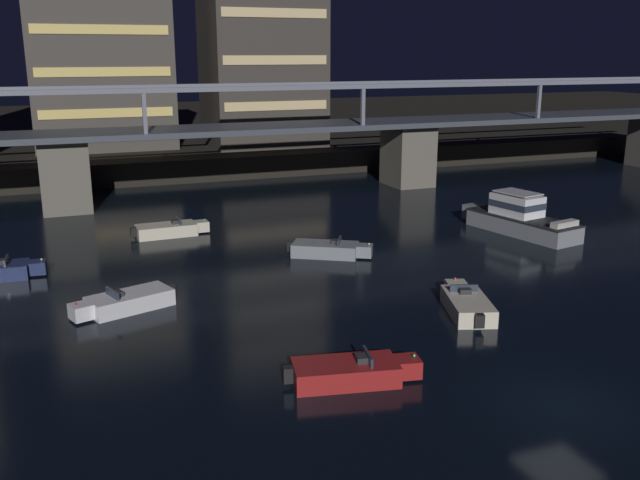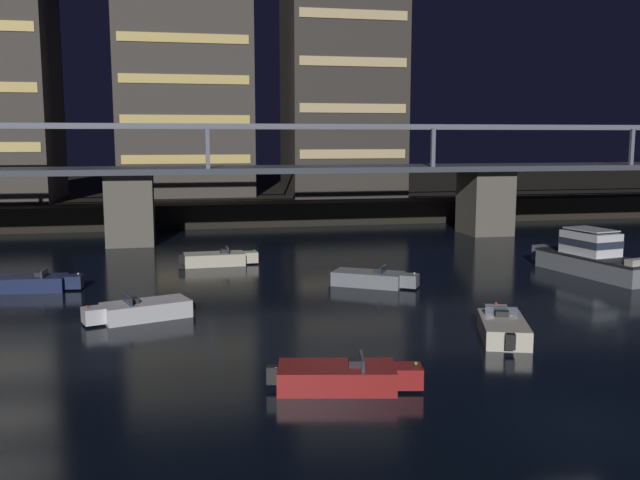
{
  "view_description": "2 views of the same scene",
  "coord_description": "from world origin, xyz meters",
  "views": [
    {
      "loc": [
        -16.01,
        -17.53,
        11.95
      ],
      "look_at": [
        -3.09,
        15.56,
        2.41
      ],
      "focal_mm": 39.31,
      "sensor_mm": 36.0,
      "label": 1
    },
    {
      "loc": [
        -11.6,
        -17.79,
        8.36
      ],
      "look_at": [
        -3.38,
        21.82,
        2.48
      ],
      "focal_mm": 39.8,
      "sensor_mm": 36.0,
      "label": 2
    }
  ],
  "objects": [
    {
      "name": "cabin_cruiser_near_left",
      "position": [
        13.54,
        20.79,
        1.05
      ],
      "size": [
        4.22,
        9.37,
        2.79
      ],
      "color": "gray",
      "rests_on": "ground"
    },
    {
      "name": "ground_plane",
      "position": [
        0.0,
        0.0,
        0.0
      ],
      "size": [
        400.0,
        400.0,
        0.0
      ],
      "primitive_type": "plane",
      "color": "black"
    },
    {
      "name": "speedboat_near_right",
      "position": [
        -8.86,
        28.66,
        0.41
      ],
      "size": [
        5.21,
        1.95,
        1.16
      ],
      "color": "beige",
      "rests_on": "ground"
    },
    {
      "name": "far_riverbank",
      "position": [
        0.0,
        87.48,
        1.1
      ],
      "size": [
        240.0,
        80.0,
        2.2
      ],
      "primitive_type": "cube",
      "color": "black",
      "rests_on": "ground"
    },
    {
      "name": "tower_west_tall",
      "position": [
        -10.17,
        59.22,
        12.24
      ],
      "size": [
        13.91,
        8.25,
        20.38
      ],
      "color": "#423D38",
      "rests_on": "far_riverbank"
    },
    {
      "name": "speedboat_far_right",
      "position": [
        1.84,
        9.06,
        0.41
      ],
      "size": [
        2.97,
        5.13,
        1.16
      ],
      "color": "beige",
      "rests_on": "ground"
    },
    {
      "name": "tower_central",
      "position": [
        6.1,
        56.05,
        13.6
      ],
      "size": [
        11.78,
        9.65,
        23.1
      ],
      "color": "#38332D",
      "rests_on": "far_riverbank"
    },
    {
      "name": "speedboat_mid_left",
      "position": [
        -13.2,
        15.24,
        0.41
      ],
      "size": [
        5.13,
        2.95,
        1.16
      ],
      "color": "silver",
      "rests_on": "ground"
    },
    {
      "name": "speedboat_far_center",
      "position": [
        -0.71,
        20.21,
        0.41
      ],
      "size": [
        4.83,
        3.7,
        1.16
      ],
      "color": "gray",
      "rests_on": "ground"
    },
    {
      "name": "speedboat_near_center",
      "position": [
        -6.22,
        4.36,
        0.41
      ],
      "size": [
        5.22,
        2.54,
        1.16
      ],
      "color": "maroon",
      "rests_on": "ground"
    },
    {
      "name": "river_bridge",
      "position": [
        0.0,
        39.48,
        4.3
      ],
      "size": [
        95.76,
        6.4,
        9.38
      ],
      "color": "#605B51",
      "rests_on": "ground"
    }
  ]
}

